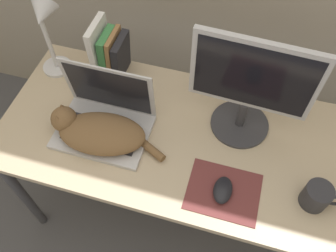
{
  "coord_description": "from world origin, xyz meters",
  "views": [
    {
      "loc": [
        0.22,
        -0.42,
        1.93
      ],
      "look_at": [
        0.01,
        0.31,
        0.83
      ],
      "focal_mm": 38.0,
      "sensor_mm": 36.0,
      "label": 1
    }
  ],
  "objects": [
    {
      "name": "laptop",
      "position": [
        -0.26,
        0.3,
        0.78
      ],
      "size": [
        0.37,
        0.26,
        0.28
      ],
      "color": "#B7B7BC",
      "rests_on": "desk"
    },
    {
      "name": "desk_lamp",
      "position": [
        -0.56,
        0.52,
        1.0
      ],
      "size": [
        0.17,
        0.17,
        0.42
      ],
      "color": "silver",
      "rests_on": "desk"
    },
    {
      "name": "computer_mouse",
      "position": [
        0.26,
        0.15,
        0.75
      ],
      "size": [
        0.07,
        0.11,
        0.03
      ],
      "color": "black",
      "rests_on": "mousepad"
    },
    {
      "name": "mug",
      "position": [
        0.58,
        0.2,
        0.78
      ],
      "size": [
        0.14,
        0.1,
        0.1
      ],
      "color": "#28282D",
      "rests_on": "desk"
    },
    {
      "name": "cat",
      "position": [
        -0.26,
        0.24,
        0.78
      ],
      "size": [
        0.47,
        0.24,
        0.13
      ],
      "color": "brown",
      "rests_on": "desk"
    },
    {
      "name": "mousepad",
      "position": [
        0.26,
        0.15,
        0.73
      ],
      "size": [
        0.26,
        0.21,
        0.0
      ],
      "color": "brown",
      "rests_on": "desk"
    },
    {
      "name": "desk",
      "position": [
        0.0,
        0.34,
        0.65
      ],
      "size": [
        1.39,
        0.69,
        0.73
      ],
      "color": "tan",
      "rests_on": "ground_plane"
    },
    {
      "name": "external_monitor",
      "position": [
        0.27,
        0.46,
        0.97
      ],
      "size": [
        0.45,
        0.24,
        0.45
      ],
      "color": "#333338",
      "rests_on": "desk"
    },
    {
      "name": "book_row",
      "position": [
        -0.35,
        0.6,
        0.84
      ],
      "size": [
        0.13,
        0.17,
        0.26
      ],
      "color": "white",
      "rests_on": "desk"
    }
  ]
}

